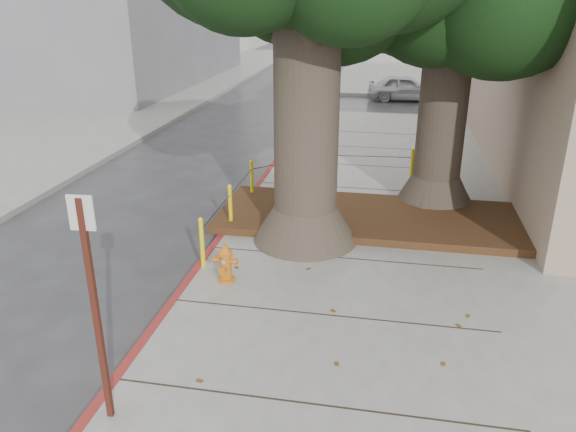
% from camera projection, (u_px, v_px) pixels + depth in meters
% --- Properties ---
extents(ground, '(140.00, 140.00, 0.00)m').
position_uv_depth(ground, '(297.00, 320.00, 8.65)').
color(ground, '#28282B').
rests_on(ground, ground).
extents(sidewalk_far, '(16.00, 20.00, 0.15)m').
position_uv_depth(sidewalk_far, '(473.00, 71.00, 34.95)').
color(sidewalk_far, slate).
rests_on(sidewalk_far, ground).
extents(curb_red, '(0.14, 26.00, 0.16)m').
position_uv_depth(curb_red, '(220.00, 240.00, 11.25)').
color(curb_red, maroon).
rests_on(curb_red, ground).
extents(planter_bed, '(6.40, 2.60, 0.16)m').
position_uv_depth(planter_bed, '(369.00, 217.00, 11.97)').
color(planter_bed, black).
rests_on(planter_bed, sidewalk_main).
extents(bollard_ring, '(3.79, 5.39, 0.95)m').
position_uv_depth(bollard_ring, '(292.00, 186.00, 12.54)').
color(bollard_ring, yellow).
rests_on(bollard_ring, sidewalk_main).
extents(fire_hydrant, '(0.36, 0.32, 0.69)m').
position_uv_depth(fire_hydrant, '(225.00, 263.00, 9.40)').
color(fire_hydrant, orange).
rests_on(fire_hydrant, sidewalk_main).
extents(signpost, '(0.27, 0.07, 2.71)m').
position_uv_depth(signpost, '(94.00, 300.00, 5.94)').
color(signpost, '#471911').
rests_on(signpost, sidewalk_main).
extents(car_silver, '(3.49, 1.55, 1.17)m').
position_uv_depth(car_silver, '(405.00, 88.00, 25.72)').
color(car_silver, '#B6B6BB').
rests_on(car_silver, ground).
extents(car_dark, '(1.86, 4.25, 1.22)m').
position_uv_depth(car_dark, '(126.00, 82.00, 27.23)').
color(car_dark, black).
rests_on(car_dark, ground).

